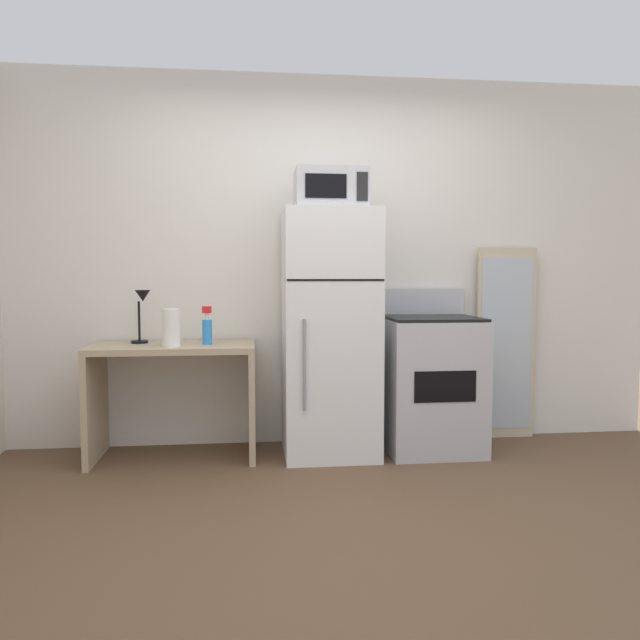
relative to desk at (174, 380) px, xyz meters
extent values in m
plane|color=brown|center=(0.97, -1.36, -0.51)|extent=(12.00, 12.00, 0.00)
cube|color=silver|center=(0.97, 0.34, 0.79)|extent=(5.00, 0.10, 2.60)
cube|color=tan|center=(0.00, 0.00, 0.22)|extent=(1.05, 0.55, 0.04)
cube|color=tan|center=(-0.51, 0.00, -0.16)|extent=(0.04, 0.55, 0.71)
cube|color=tan|center=(0.51, 0.00, -0.16)|extent=(0.04, 0.55, 0.71)
cylinder|color=black|center=(-0.23, 0.09, 0.24)|extent=(0.11, 0.11, 0.02)
cylinder|color=black|center=(-0.23, 0.09, 0.38)|extent=(0.02, 0.02, 0.26)
cone|color=black|center=(-0.20, 0.07, 0.55)|extent=(0.10, 0.10, 0.08)
cylinder|color=#2D8CEA|center=(0.22, -0.02, 0.32)|extent=(0.06, 0.06, 0.16)
cylinder|color=white|center=(0.22, -0.02, 0.42)|extent=(0.02, 0.02, 0.04)
cube|color=red|center=(0.22, -0.03, 0.46)|extent=(0.06, 0.03, 0.04)
cylinder|color=white|center=(0.01, -0.15, 0.36)|extent=(0.11, 0.11, 0.24)
cube|color=white|center=(1.03, -0.02, 0.30)|extent=(0.62, 0.60, 1.63)
cube|color=black|center=(1.03, -0.32, 0.66)|extent=(0.60, 0.00, 0.01)
cylinder|color=gray|center=(0.83, -0.34, 0.14)|extent=(0.02, 0.02, 0.57)
cube|color=#B7B7BC|center=(1.03, -0.04, 1.24)|extent=(0.46, 0.34, 0.26)
cube|color=black|center=(0.98, -0.22, 1.24)|extent=(0.26, 0.01, 0.15)
cube|color=black|center=(1.21, -0.22, 1.24)|extent=(0.07, 0.01, 0.18)
cube|color=#B7B7BC|center=(1.73, -0.03, -0.06)|extent=(0.63, 0.60, 0.90)
cube|color=black|center=(1.73, -0.03, 0.40)|extent=(0.60, 0.58, 0.02)
cube|color=#B7B7BC|center=(1.73, 0.25, 0.50)|extent=(0.63, 0.04, 0.18)
cube|color=black|center=(1.73, -0.33, -0.02)|extent=(0.40, 0.01, 0.20)
cube|color=#C6B793|center=(2.36, 0.23, 0.19)|extent=(0.44, 0.03, 1.40)
cube|color=#B2BCC6|center=(2.36, 0.22, 0.19)|extent=(0.39, 0.00, 1.26)
camera|label=1|loc=(0.51, -4.01, 0.69)|focal=34.01mm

